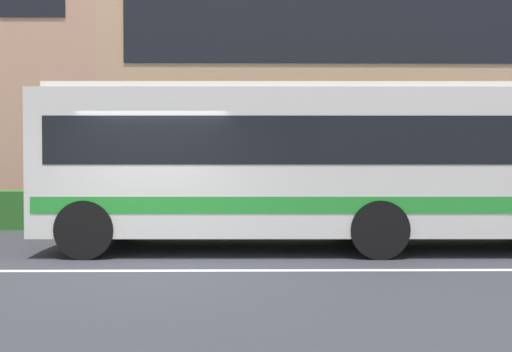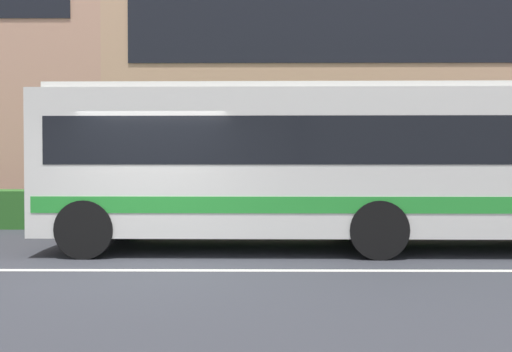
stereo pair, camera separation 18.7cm
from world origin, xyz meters
name	(u,v)px [view 1 (the left image)]	position (x,y,z in m)	size (l,w,h in m)	color
ground_plane	(141,271)	(0.00, 0.00, 0.00)	(160.00, 160.00, 0.00)	#35373F
lane_centre_line	(141,271)	(0.00, 0.00, 0.00)	(60.00, 0.16, 0.01)	silver
hedge_row_far	(107,209)	(-1.96, 5.64, 0.47)	(20.12, 1.10, 0.94)	#2E6C27
apartment_block_right	(397,82)	(7.42, 13.34, 4.83)	(20.76, 10.05, 9.65)	tan
transit_bus	(331,161)	(3.20, 2.18, 1.67)	(10.71, 2.70, 3.03)	silver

